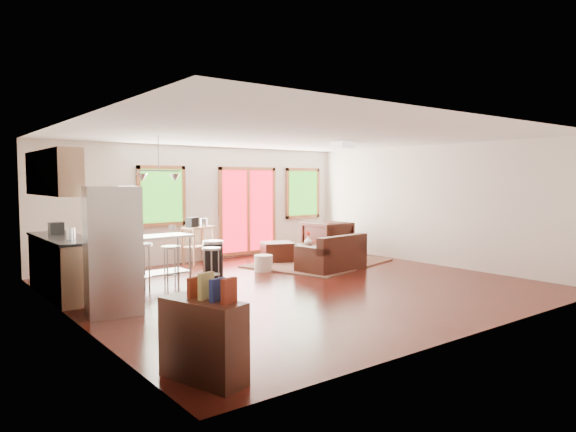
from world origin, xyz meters
TOP-DOWN VIEW (x-y plane):
  - floor at (0.00, 0.00)m, footprint 7.50×7.00m
  - ceiling at (0.00, 0.00)m, footprint 7.50×7.00m
  - back_wall at (0.00, 3.51)m, footprint 7.50×0.02m
  - left_wall at (-3.76, 0.00)m, footprint 0.02×7.00m
  - right_wall at (3.76, 0.00)m, footprint 0.02×7.00m
  - front_wall at (0.00, -3.51)m, footprint 7.50×0.02m
  - window_left at (-1.00, 3.46)m, footprint 1.10×0.05m
  - french_doors at (1.20, 3.46)m, footprint 1.60×0.05m
  - window_right at (2.90, 3.46)m, footprint 1.10×0.05m
  - rug at (1.82, 1.56)m, footprint 3.36×2.91m
  - loveseat at (1.47, 0.73)m, footprint 1.48×0.97m
  - coffee_table at (2.07, 1.92)m, footprint 1.18×0.98m
  - armchair at (2.61, 2.18)m, footprint 0.96×0.90m
  - ottoman at (1.24, 2.33)m, footprint 0.87×0.87m
  - pouf at (0.31, 1.53)m, footprint 0.47×0.47m
  - vase at (1.72, 1.80)m, footprint 0.22×0.23m
  - book at (2.04, 1.95)m, footprint 0.20×0.10m
  - cabinets at (-3.49, 1.70)m, footprint 0.64×2.24m
  - refrigerator at (-3.18, 0.09)m, footprint 0.81×0.79m
  - island at (-2.10, 1.41)m, footprint 1.43×0.64m
  - cup at (-1.68, 1.47)m, footprint 0.14×0.11m
  - bar_stool_a at (-2.36, 1.22)m, footprint 0.38×0.38m
  - bar_stool_b at (-1.80, 1.27)m, footprint 0.38×0.38m
  - bar_stool_c at (-1.24, 0.86)m, footprint 0.40×0.40m
  - trash_can at (-0.85, 1.51)m, footprint 0.42×0.42m
  - kitchen_cart at (-0.28, 3.22)m, footprint 0.76×0.60m
  - bookshelf at (-3.35, -2.82)m, footprint 0.56×0.90m
  - ceiling_flush at (1.60, 0.60)m, footprint 0.35×0.35m
  - pendant_light at (-1.90, 1.50)m, footprint 0.80×0.18m

SIDE VIEW (x-z plane):
  - floor at x=0.00m, z-range -0.02..0.00m
  - rug at x=1.82m, z-range 0.00..0.03m
  - pouf at x=0.31m, z-range 0.00..0.33m
  - ottoman at x=1.24m, z-range 0.00..0.44m
  - loveseat at x=1.47m, z-range -0.08..0.66m
  - coffee_table at x=2.07m, z-range 0.15..0.56m
  - trash_can at x=-0.85m, z-range 0.00..0.71m
  - bookshelf at x=-3.35m, z-range -0.11..0.89m
  - armchair at x=2.61m, z-range 0.00..0.95m
  - bar_stool_c at x=-1.24m, z-range 0.16..0.84m
  - vase at x=1.72m, z-range 0.36..0.67m
  - bar_stool_b at x=-1.80m, z-range 0.17..0.88m
  - book at x=2.04m, z-range 0.40..0.68m
  - bar_stool_a at x=-2.36m, z-range 0.19..0.99m
  - island at x=-2.10m, z-range 0.17..1.05m
  - kitchen_cart at x=-0.28m, z-range 0.19..1.21m
  - refrigerator at x=-3.18m, z-range 0.00..1.76m
  - cabinets at x=-3.49m, z-range -0.22..2.08m
  - cup at x=-1.68m, z-range 0.95..1.07m
  - french_doors at x=1.20m, z-range 0.05..2.15m
  - back_wall at x=0.00m, z-range 0.00..2.60m
  - left_wall at x=-3.76m, z-range 0.00..2.60m
  - right_wall at x=3.76m, z-range 0.00..2.60m
  - front_wall at x=0.00m, z-range 0.00..2.60m
  - window_left at x=-1.00m, z-range 0.85..2.15m
  - window_right at x=2.90m, z-range 0.85..2.15m
  - pendant_light at x=-1.90m, z-range 1.50..2.29m
  - ceiling_flush at x=1.60m, z-range 2.47..2.59m
  - ceiling at x=0.00m, z-range 2.60..2.62m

